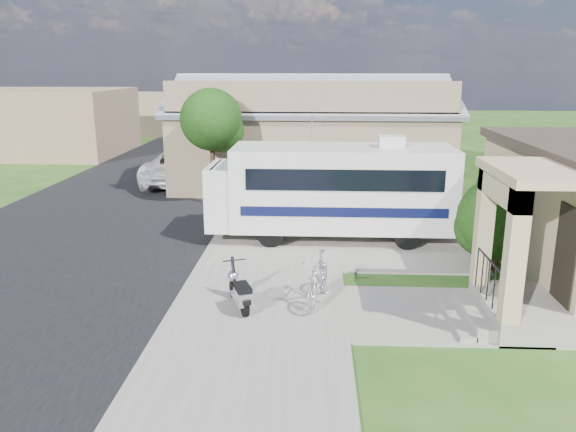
{
  "coord_description": "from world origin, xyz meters",
  "views": [
    {
      "loc": [
        0.28,
        -12.64,
        5.34
      ],
      "look_at": [
        -0.5,
        2.5,
        1.3
      ],
      "focal_mm": 35.0,
      "sensor_mm": 36.0,
      "label": 1
    }
  ],
  "objects_px": {
    "van": "(200,146)",
    "garden_hose": "(467,303)",
    "motorhome": "(333,188)",
    "scooter": "(240,292)",
    "shrub": "(502,214)",
    "pickup_truck": "(186,165)",
    "bicycle": "(318,281)"
  },
  "relations": [
    {
      "from": "scooter",
      "to": "garden_hose",
      "type": "xyz_separation_m",
      "value": [
        5.18,
        0.47,
        -0.37
      ]
    },
    {
      "from": "motorhome",
      "to": "garden_hose",
      "type": "xyz_separation_m",
      "value": [
        2.97,
        -5.15,
        -1.58
      ]
    },
    {
      "from": "scooter",
      "to": "pickup_truck",
      "type": "distance_m",
      "value": 14.94
    },
    {
      "from": "shrub",
      "to": "pickup_truck",
      "type": "xyz_separation_m",
      "value": [
        -11.12,
        11.15,
        -0.69
      ]
    },
    {
      "from": "motorhome",
      "to": "van",
      "type": "relative_size",
      "value": 1.4
    },
    {
      "from": "motorhome",
      "to": "van",
      "type": "xyz_separation_m",
      "value": [
        -7.46,
        15.53,
        -0.88
      ]
    },
    {
      "from": "motorhome",
      "to": "garden_hose",
      "type": "distance_m",
      "value": 6.15
    },
    {
      "from": "scooter",
      "to": "garden_hose",
      "type": "distance_m",
      "value": 5.21
    },
    {
      "from": "motorhome",
      "to": "scooter",
      "type": "relative_size",
      "value": 5.11
    },
    {
      "from": "bicycle",
      "to": "van",
      "type": "xyz_separation_m",
      "value": [
        -7.0,
        20.72,
        0.2
      ]
    },
    {
      "from": "motorhome",
      "to": "van",
      "type": "bearing_deg",
      "value": 115.63
    },
    {
      "from": "bicycle",
      "to": "pickup_truck",
      "type": "relative_size",
      "value": 0.32
    },
    {
      "from": "pickup_truck",
      "to": "garden_hose",
      "type": "xyz_separation_m",
      "value": [
        9.67,
        -13.77,
        -0.75
      ]
    },
    {
      "from": "shrub",
      "to": "pickup_truck",
      "type": "bearing_deg",
      "value": 134.93
    },
    {
      "from": "van",
      "to": "shrub",
      "type": "bearing_deg",
      "value": -59.15
    },
    {
      "from": "motorhome",
      "to": "garden_hose",
      "type": "bearing_deg",
      "value": -60.05
    },
    {
      "from": "bicycle",
      "to": "van",
      "type": "height_order",
      "value": "van"
    },
    {
      "from": "pickup_truck",
      "to": "van",
      "type": "height_order",
      "value": "pickup_truck"
    },
    {
      "from": "pickup_truck",
      "to": "scooter",
      "type": "bearing_deg",
      "value": 110.81
    },
    {
      "from": "motorhome",
      "to": "bicycle",
      "type": "xyz_separation_m",
      "value": [
        -0.46,
        -5.19,
        -1.08
      ]
    },
    {
      "from": "garden_hose",
      "to": "van",
      "type": "bearing_deg",
      "value": 116.78
    },
    {
      "from": "scooter",
      "to": "van",
      "type": "height_order",
      "value": "van"
    },
    {
      "from": "pickup_truck",
      "to": "van",
      "type": "xyz_separation_m",
      "value": [
        -0.77,
        6.91,
        -0.06
      ]
    },
    {
      "from": "shrub",
      "to": "scooter",
      "type": "relative_size",
      "value": 2.02
    },
    {
      "from": "bicycle",
      "to": "pickup_truck",
      "type": "bearing_deg",
      "value": 126.65
    },
    {
      "from": "bicycle",
      "to": "garden_hose",
      "type": "relative_size",
      "value": 4.82
    },
    {
      "from": "garden_hose",
      "to": "bicycle",
      "type": "bearing_deg",
      "value": -179.27
    },
    {
      "from": "van",
      "to": "garden_hose",
      "type": "height_order",
      "value": "van"
    },
    {
      "from": "garden_hose",
      "to": "shrub",
      "type": "bearing_deg",
      "value": 60.96
    },
    {
      "from": "motorhome",
      "to": "scooter",
      "type": "height_order",
      "value": "motorhome"
    },
    {
      "from": "motorhome",
      "to": "van",
      "type": "height_order",
      "value": "motorhome"
    },
    {
      "from": "motorhome",
      "to": "scooter",
      "type": "xyz_separation_m",
      "value": [
        -2.21,
        -5.62,
        -1.21
      ]
    }
  ]
}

